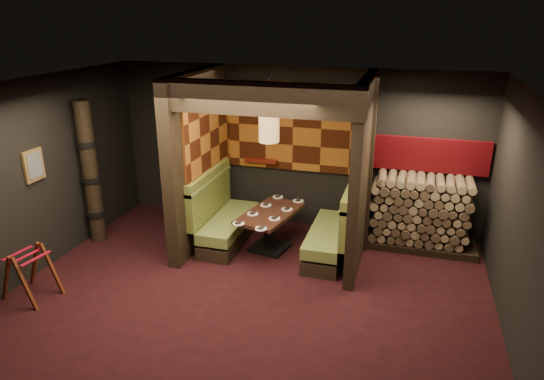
{
  "coord_description": "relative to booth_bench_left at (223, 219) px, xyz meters",
  "views": [
    {
      "loc": [
        1.93,
        -5.32,
        3.69
      ],
      "look_at": [
        0.0,
        1.3,
        1.15
      ],
      "focal_mm": 32.0,
      "sensor_mm": 36.0,
      "label": 1
    }
  ],
  "objects": [
    {
      "name": "partition_left",
      "position": [
        -0.39,
        -0.0,
        1.02
      ],
      "size": [
        0.2,
        2.2,
        2.85
      ],
      "primitive_type": "cube",
      "color": "black",
      "rests_on": "floor"
    },
    {
      "name": "wall_left",
      "position": [
        -2.3,
        -1.65,
        1.02
      ],
      "size": [
        0.02,
        5.5,
        2.85
      ],
      "primitive_type": "cube",
      "color": "black",
      "rests_on": "ground"
    },
    {
      "name": "bay_front_post",
      "position": [
        2.35,
        0.31,
        1.02
      ],
      "size": [
        0.08,
        0.08,
        2.85
      ],
      "primitive_type": "cube",
      "color": "black",
      "rests_on": "floor"
    },
    {
      "name": "booth_bench_left",
      "position": [
        0.0,
        0.0,
        0.0
      ],
      "size": [
        0.68,
        1.6,
        1.14
      ],
      "color": "black",
      "rests_on": "floor"
    },
    {
      "name": "booth_bench_right",
      "position": [
        1.89,
        0.0,
        0.0
      ],
      "size": [
        0.68,
        1.6,
        1.14
      ],
      "color": "black",
      "rests_on": "floor"
    },
    {
      "name": "tapa_back_panel",
      "position": [
        0.94,
        1.06,
        1.42
      ],
      "size": [
        2.4,
        0.06,
        1.55
      ],
      "primitive_type": "cube",
      "color": "#935018",
      "rests_on": "wall_back"
    },
    {
      "name": "wall_back",
      "position": [
        0.96,
        1.11,
        1.02
      ],
      "size": [
        6.5,
        0.02,
        2.85
      ],
      "primitive_type": "cube",
      "color": "black",
      "rests_on": "ground"
    },
    {
      "name": "floor",
      "position": [
        0.96,
        -1.65,
        -0.41
      ],
      "size": [
        6.5,
        5.5,
        0.02
      ],
      "primitive_type": "cube",
      "color": "black",
      "rests_on": "ground"
    },
    {
      "name": "ceiling",
      "position": [
        0.96,
        -1.65,
        2.46
      ],
      "size": [
        6.5,
        5.5,
        0.02
      ],
      "primitive_type": "cube",
      "color": "black",
      "rests_on": "ground"
    },
    {
      "name": "mosaic_header",
      "position": [
        3.25,
        1.03,
        1.1
      ],
      "size": [
        1.83,
        0.1,
        0.56
      ],
      "primitive_type": "cube",
      "color": "maroon",
      "rests_on": "wall_back"
    },
    {
      "name": "place_settings",
      "position": [
        0.85,
        -0.06,
        0.27
      ],
      "size": [
        0.84,
        1.52,
        0.03
      ],
      "color": "white",
      "rests_on": "dining_table"
    },
    {
      "name": "dining_table",
      "position": [
        0.85,
        -0.06,
        0.03
      ],
      "size": [
        0.93,
        1.37,
        0.66
      ],
      "color": "black",
      "rests_on": "floor"
    },
    {
      "name": "totem_column",
      "position": [
        -2.09,
        -0.55,
        0.79
      ],
      "size": [
        0.31,
        0.31,
        2.4
      ],
      "color": "black",
      "rests_on": "floor"
    },
    {
      "name": "luggage_rack",
      "position": [
        -1.89,
        -2.34,
        -0.02
      ],
      "size": [
        0.76,
        0.59,
        0.76
      ],
      "color": "#4B1C0B",
      "rests_on": "floor"
    },
    {
      "name": "header_beam",
      "position": [
        0.94,
        -0.95,
        2.23
      ],
      "size": [
        2.85,
        0.18,
        0.44
      ],
      "primitive_type": "cube",
      "color": "black",
      "rests_on": "partition_left"
    },
    {
      "name": "pendant_lamp",
      "position": [
        0.85,
        -0.11,
        1.66
      ],
      "size": [
        0.31,
        0.31,
        1.01
      ],
      "color": "#A27242",
      "rests_on": "ceiling"
    },
    {
      "name": "framed_picture",
      "position": [
        -2.25,
        -1.55,
        1.22
      ],
      "size": [
        0.05,
        0.36,
        0.46
      ],
      "color": "brown",
      "rests_on": "wall_left"
    },
    {
      "name": "wall_right",
      "position": [
        4.22,
        -1.65,
        1.02
      ],
      "size": [
        0.02,
        5.5,
        2.85
      ],
      "primitive_type": "cube",
      "color": "black",
      "rests_on": "ground"
    },
    {
      "name": "firewood_stack",
      "position": [
        3.25,
        0.7,
        0.21
      ],
      "size": [
        1.73,
        0.7,
        1.22
      ],
      "color": "black",
      "rests_on": "floor"
    },
    {
      "name": "partition_right",
      "position": [
        2.26,
        0.05,
        1.02
      ],
      "size": [
        0.15,
        2.1,
        2.85
      ],
      "primitive_type": "cube",
      "color": "black",
      "rests_on": "floor"
    },
    {
      "name": "lacquer_shelf",
      "position": [
        0.36,
        1.0,
        0.78
      ],
      "size": [
        0.6,
        0.12,
        0.07
      ],
      "primitive_type": "cube",
      "color": "#5C150C",
      "rests_on": "wall_back"
    },
    {
      "name": "tapa_side_panel",
      "position": [
        -0.27,
        0.17,
        1.45
      ],
      "size": [
        0.04,
        1.85,
        1.45
      ],
      "primitive_type": "cube",
      "color": "#935018",
      "rests_on": "partition_left"
    },
    {
      "name": "wall_front",
      "position": [
        0.96,
        -4.41,
        1.02
      ],
      "size": [
        6.5,
        0.02,
        2.85
      ],
      "primitive_type": "cube",
      "color": "black",
      "rests_on": "ground"
    }
  ]
}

